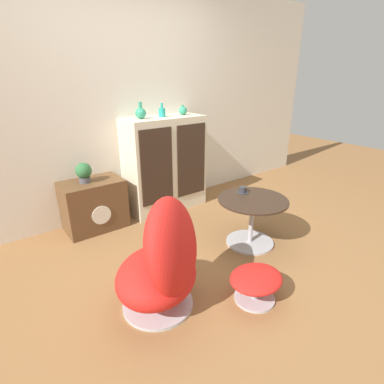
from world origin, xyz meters
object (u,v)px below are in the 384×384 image
object	(u,v)px
egg_chair	(164,262)
ottoman	(256,281)
vase_inner_left	(162,112)
potted_plant	(84,172)
teacup	(243,190)
tv_console	(94,205)
vase_leftmost	(141,113)
vase_inner_right	(183,111)
sideboard	(165,164)
coffee_table	(252,216)

from	to	relation	value
egg_chair	ottoman	distance (m)	0.70
vase_inner_left	potted_plant	bearing A→B (deg)	179.53
potted_plant	teacup	size ratio (longest dim) A/B	1.74
egg_chair	tv_console	bearing A→B (deg)	88.27
teacup	vase_inner_left	bearing A→B (deg)	103.03
ottoman	vase_leftmost	world-z (taller)	vase_leftmost
tv_console	vase_inner_right	bearing A→B (deg)	-0.35
potted_plant	sideboard	bearing A→B (deg)	-0.70
coffee_table	vase_inner_right	xyz separation A→B (m)	(0.09, 1.26, 0.88)
tv_console	vase_inner_left	size ratio (longest dim) A/B	4.11
egg_chair	teacup	distance (m)	1.27
vase_inner_right	teacup	distance (m)	1.28
vase_leftmost	vase_inner_right	distance (m)	0.56
egg_chair	ottoman	size ratio (longest dim) A/B	2.14
tv_console	vase_inner_right	xyz separation A→B (m)	(1.19, -0.01, 0.91)
vase_inner_right	potted_plant	xyz separation A→B (m)	(-1.25, 0.01, -0.53)
tv_console	potted_plant	bearing A→B (deg)	179.41
potted_plant	teacup	distance (m)	1.63
egg_chair	coffee_table	distance (m)	1.18
sideboard	ottoman	bearing A→B (deg)	-101.92
sideboard	coffee_table	size ratio (longest dim) A/B	1.69
vase_leftmost	sideboard	bearing A→B (deg)	-0.78
coffee_table	egg_chair	bearing A→B (deg)	-168.39
ottoman	potted_plant	size ratio (longest dim) A/B	1.99
sideboard	potted_plant	distance (m)	0.98
sideboard	vase_leftmost	size ratio (longest dim) A/B	6.30
vase_leftmost	teacup	world-z (taller)	vase_leftmost
ottoman	vase_leftmost	xyz separation A→B (m)	(0.10, 1.84, 1.03)
egg_chair	potted_plant	distance (m)	1.53
coffee_table	vase_inner_left	xyz separation A→B (m)	(-0.21, 1.26, 0.88)
egg_chair	ottoman	xyz separation A→B (m)	(0.57, -0.34, -0.22)
ottoman	teacup	bearing A→B (deg)	50.65
egg_chair	vase_leftmost	world-z (taller)	vase_leftmost
sideboard	vase_inner_right	distance (m)	0.68
vase_leftmost	vase_inner_left	xyz separation A→B (m)	(0.27, -0.00, -0.01)
tv_console	teacup	bearing A→B (deg)	-43.35
egg_chair	ottoman	bearing A→B (deg)	-30.99
sideboard	teacup	xyz separation A→B (m)	(0.24, -1.08, -0.06)
tv_console	vase_inner_left	xyz separation A→B (m)	(0.90, -0.01, 0.92)
vase_inner_right	vase_inner_left	bearing A→B (deg)	-180.00
coffee_table	teacup	size ratio (longest dim) A/B	5.54
vase_inner_left	tv_console	bearing A→B (deg)	179.53
vase_inner_right	potted_plant	distance (m)	1.36
sideboard	potted_plant	size ratio (longest dim) A/B	5.39
vase_leftmost	egg_chair	bearing A→B (deg)	-114.31
vase_inner_left	egg_chair	bearing A→B (deg)	-122.34
sideboard	coffee_table	bearing A→B (deg)	-81.28
potted_plant	vase_inner_left	bearing A→B (deg)	-0.47
tv_console	sideboard	bearing A→B (deg)	-0.70
coffee_table	vase_leftmost	size ratio (longest dim) A/B	3.72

